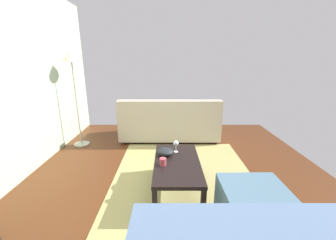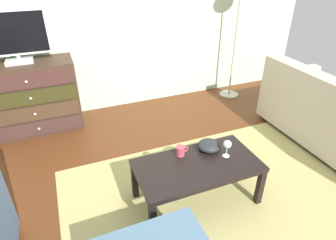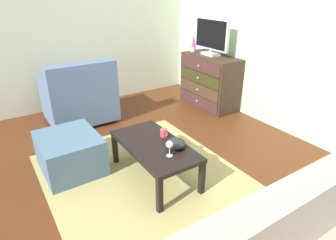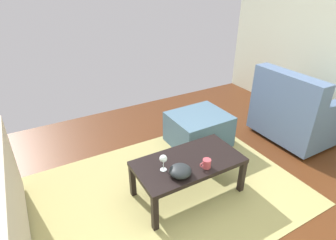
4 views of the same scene
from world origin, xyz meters
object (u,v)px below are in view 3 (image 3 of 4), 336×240
at_px(tv, 212,36).
at_px(bowl_decorative, 176,144).
at_px(dresser, 209,81).
at_px(wine_glass, 170,145).
at_px(lava_lamp, 193,43).
at_px(ottoman, 70,153).
at_px(mug, 164,133).
at_px(coffee_table, 155,148).
at_px(armchair, 80,98).

bearing_deg(tv, bowl_decorative, -48.68).
distance_m(dresser, wine_glass, 2.35).
xyz_separation_m(lava_lamp, bowl_decorative, (1.84, -1.61, -0.55)).
bearing_deg(tv, ottoman, -74.92).
bearing_deg(mug, dresser, 125.81).
bearing_deg(ottoman, dresser, 104.35).
relative_size(lava_lamp, coffee_table, 0.32).
bearing_deg(coffee_table, dresser, 125.00).
height_order(dresser, armchair, armchair).
height_order(bowl_decorative, ottoman, bowl_decorative).
height_order(lava_lamp, armchair, lava_lamp).
xyz_separation_m(wine_glass, mug, (-0.35, 0.16, -0.07)).
height_order(bowl_decorative, armchair, armchair).
height_order(dresser, ottoman, dresser).
bearing_deg(bowl_decorative, lava_lamp, 138.84).
distance_m(bowl_decorative, ottoman, 1.18).
relative_size(dresser, coffee_table, 0.99).
height_order(coffee_table, wine_glass, wine_glass).
distance_m(wine_glass, bowl_decorative, 0.18).
relative_size(coffee_table, ottoman, 1.46).
bearing_deg(wine_glass, tv, 130.87).
bearing_deg(tv, lava_lamp, -169.61).
xyz_separation_m(dresser, lava_lamp, (-0.41, -0.04, 0.57)).
bearing_deg(dresser, coffee_table, -55.00).
height_order(coffee_table, bowl_decorative, bowl_decorative).
bearing_deg(armchair, coffee_table, 6.57).
relative_size(coffee_table, armchair, 1.10).
bearing_deg(armchair, bowl_decorative, 10.00).
distance_m(lava_lamp, mug, 2.30).
xyz_separation_m(coffee_table, bowl_decorative, (0.18, 0.14, 0.09)).
bearing_deg(lava_lamp, armchair, -93.02).
bearing_deg(ottoman, armchair, 156.62).
relative_size(wine_glass, ottoman, 0.22).
relative_size(tv, mug, 6.35).
bearing_deg(coffee_table, ottoman, -131.45).
relative_size(tv, wine_glass, 4.61).
height_order(dresser, mug, dresser).
bearing_deg(wine_glass, mug, 155.49).
relative_size(dresser, lava_lamp, 3.07).
xyz_separation_m(tv, bowl_decorative, (1.47, -1.68, -0.70)).
bearing_deg(lava_lamp, dresser, 6.11).
bearing_deg(bowl_decorative, dresser, 130.93).
bearing_deg(bowl_decorative, ottoman, -133.49).
distance_m(tv, ottoman, 2.77).
distance_m(coffee_table, armchair, 1.78).
distance_m(tv, coffee_table, 2.37).
xyz_separation_m(dresser, mug, (1.17, -1.63, 0.02)).
distance_m(coffee_table, mug, 0.21).
distance_m(dresser, bowl_decorative, 2.19).
bearing_deg(ottoman, wine_glass, 38.37).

